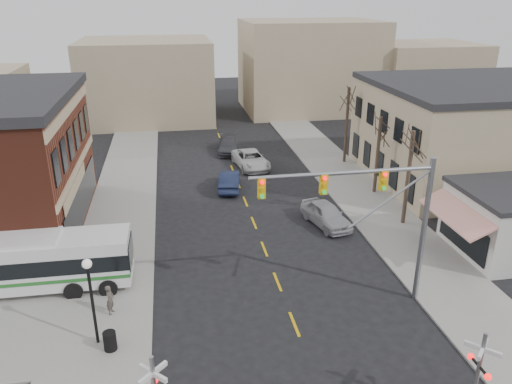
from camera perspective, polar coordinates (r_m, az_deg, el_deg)
The scene contains 18 objects.
ground at distance 24.39m, azimuth 5.60°, elevation -17.59°, with size 160.00×160.00×0.00m, color black.
sidewalk_west at distance 41.25m, azimuth -14.82°, elevation -0.82°, with size 5.00×60.00×0.12m, color gray.
sidewalk_east at distance 43.70m, azimuth 10.77°, elevation 0.83°, with size 5.00×60.00×0.12m, color gray.
tan_building at distance 48.25m, azimuth 25.27°, elevation 6.35°, with size 20.30×15.30×8.50m.
tree_east_a at distance 36.08m, azimuth 16.98°, elevation 1.51°, with size 0.28×0.28×6.75m.
tree_east_b at distance 41.39m, azimuth 13.72°, elevation 4.11°, with size 0.28×0.28×6.30m.
tree_east_c at distance 48.48m, azimuth 10.31°, elevation 7.50°, with size 0.28×0.28×7.20m.
transit_bus at distance 30.32m, azimuth -25.68°, elevation -7.33°, with size 12.18×2.81×3.13m.
traffic_signal_mast at distance 25.35m, azimuth 13.86°, elevation -1.44°, with size 9.25×0.30×8.00m.
rr_crossing_east at distance 21.48m, azimuth 22.92°, elevation -19.09°, with size 5.60×1.36×4.00m.
street_lamp at distance 23.92m, azimuth -18.46°, elevation -9.99°, with size 0.44×0.44×4.44m.
trash_bin at distance 24.80m, azimuth -16.35°, elevation -16.02°, with size 0.60×0.60×0.93m, color black.
car_a at distance 35.74m, azimuth 8.01°, elevation -2.54°, with size 1.93×4.81×1.64m, color #9E9EA2.
car_b at distance 41.93m, azimuth -3.08°, elevation 1.34°, with size 1.64×4.72×1.55m, color #181F3C.
car_c at distance 47.15m, azimuth -0.59°, elevation 3.73°, with size 2.60×5.63×1.57m, color beige.
car_d at distance 51.88m, azimuth -3.21°, elevation 5.33°, with size 2.03×5.00×1.45m, color #3C3D41.
pedestrian_near at distance 26.98m, azimuth -16.34°, elevation -11.72°, with size 0.59×0.39×1.62m, color #4C433C.
pedestrian_far at distance 29.86m, azimuth -18.80°, elevation -8.53°, with size 0.79×0.62×1.63m, color #313656.
Camera 1 is at (-5.48, -18.05, 15.45)m, focal length 35.00 mm.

